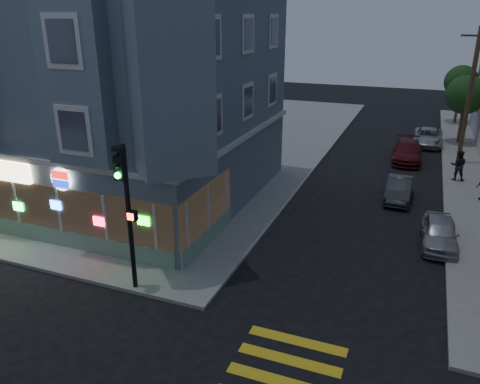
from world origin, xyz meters
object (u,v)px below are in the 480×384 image
Objects in this scene: street_tree_near at (466,95)px; pedestrian_a at (458,165)px; parked_car_c at (407,151)px; traffic_signal at (125,195)px; parked_car_a at (440,233)px; parked_car_b at (399,189)px; utility_pole at (469,95)px; street_tree_far at (461,82)px; parked_car_d at (428,137)px.

street_tree_near reaches higher than pedestrian_a.
parked_car_c is 23.34m from traffic_signal.
traffic_signal reaches higher than parked_car_a.
parked_car_b is at bearing 109.67° from parked_car_a.
street_tree_far is (0.20, 14.00, -0.86)m from utility_pole.
traffic_signal is (-8.61, -13.48, 3.30)m from parked_car_b.
parked_car_a is 13.34m from parked_car_c.
parked_car_c is (0.00, 7.97, 0.07)m from parked_car_b.
utility_pole is 24.94m from traffic_signal.
parked_car_a is at bearing 84.28° from pedestrian_a.
street_tree_far is at bearing 71.83° from traffic_signal.
parked_car_c reaches higher than parked_car_b.
pedestrian_a is at bearing -93.56° from utility_pole.
parked_car_a reaches higher than parked_car_b.
utility_pole is 1.70× the size of street_tree_near.
parked_car_c is (-3.60, -6.38, -3.24)m from street_tree_near.
utility_pole reaches higher than street_tree_near.
pedestrian_a is (-0.45, -17.97, -2.84)m from street_tree_far.
parked_car_c is (-3.60, -14.38, -3.24)m from street_tree_far.
traffic_signal is (-11.76, -17.88, 2.83)m from pedestrian_a.
traffic_signal is (-9.93, -26.66, 3.27)m from parked_car_d.
traffic_signal is at bearing -108.81° from street_tree_far.
street_tree_near is 1.13× the size of parked_car_d.
parked_car_b is (-3.60, -14.36, -3.31)m from street_tree_near.
utility_pole is 14.24m from parked_car_a.
utility_pole is 1.70× the size of street_tree_far.
utility_pole is at bearing -93.01° from pedestrian_a.
utility_pole is 1.87× the size of parked_car_c.
street_tree_near is 10.37m from pedestrian_a.
parked_car_b is at bearing -104.08° from street_tree_near.
parked_car_d is (-2.28, -9.18, -3.28)m from street_tree_far.
parked_car_a is at bearing -67.71° from parked_car_b.
parked_car_d is (-1.83, 8.78, -0.44)m from pedestrian_a.
parked_car_b is 13.24m from parked_car_d.
parked_car_a is 18.39m from parked_car_d.
pedestrian_a is 5.43m from parked_car_b.
traffic_signal reaches higher than parked_car_c.
parked_car_a is (-1.05, -9.59, -0.45)m from pedestrian_a.
parked_car_c reaches higher than parked_car_d.
street_tree_far reaches higher than pedestrian_a.
street_tree_far is 2.81× the size of pedestrian_a.
parked_car_d is at bearing 90.11° from parked_car_a.
traffic_signal is (-8.61, -21.46, 3.23)m from parked_car_c.
traffic_signal is at bearing -110.76° from parked_car_d.
utility_pole reaches higher than parked_car_d.
street_tree_near is 0.95× the size of traffic_signal.
pedestrian_a is (-0.25, -3.97, -3.70)m from utility_pole.
parked_car_c reaches higher than parked_car_a.
parked_car_d is at bearing -152.55° from street_tree_near.
utility_pole is 1.61× the size of traffic_signal.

